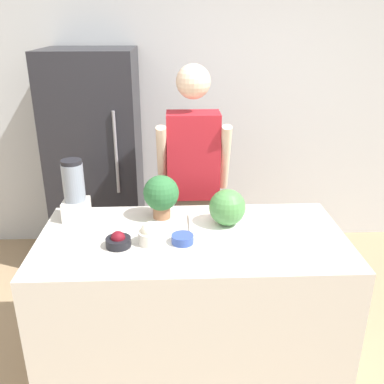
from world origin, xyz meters
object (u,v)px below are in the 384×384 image
blender (75,192)px  potted_plant (161,194)px  bowl_cream (151,234)px  watermelon (227,207)px  person (193,185)px  refrigerator (97,162)px  bowl_cherries (118,241)px  bowl_small_blue (183,239)px

blender → potted_plant: blender is taller
bowl_cream → potted_plant: (0.05, 0.32, 0.10)m
blender → watermelon: bearing=-8.9°
person → potted_plant: person is taller
potted_plant → watermelon: bearing=-19.3°
refrigerator → person: 1.00m
bowl_cherries → bowl_cream: 0.18m
bowl_cream → watermelon: bearing=23.0°
bowl_cream → potted_plant: 0.34m
person → watermelon: bearing=-75.0°
potted_plant → person: bearing=66.6°
person → bowl_cream: person is taller
refrigerator → bowl_cream: (0.53, -1.43, 0.05)m
person → watermelon: 0.66m
watermelon → blender: size_ratio=0.57×
bowl_cherries → bowl_cream: size_ratio=0.97×
refrigerator → bowl_cherries: bearing=-76.4°
refrigerator → bowl_cream: size_ratio=13.28×
watermelon → bowl_cream: watermelon is taller
bowl_cream → bowl_small_blue: (0.17, -0.01, -0.03)m
refrigerator → bowl_cherries: (0.35, -1.46, 0.03)m
bowl_small_blue → blender: size_ratio=0.32×
watermelon → bowl_cherries: size_ratio=1.58×
blender → bowl_cream: bearing=-34.9°
person → bowl_small_blue: person is taller
bowl_cherries → bowl_small_blue: (0.34, 0.02, -0.01)m
watermelon → bowl_cherries: bearing=-160.5°
watermelon → bowl_cream: size_ratio=1.54×
watermelon → bowl_small_blue: watermelon is taller
bowl_small_blue → potted_plant: (-0.12, 0.33, 0.13)m
watermelon → blender: blender is taller
person → bowl_small_blue: (-0.09, -0.82, 0.00)m
bowl_small_blue → potted_plant: bearing=110.2°
refrigerator → potted_plant: refrigerator is taller
refrigerator → bowl_cream: 1.52m
bowl_small_blue → blender: blender is taller
person → bowl_cream: size_ratio=12.87×
bowl_cherries → bowl_cream: (0.17, 0.03, 0.02)m
watermelon → potted_plant: potted_plant is taller
potted_plant → blender: bearing=179.3°
watermelon → potted_plant: bearing=160.7°
watermelon → bowl_cream: bearing=-157.0°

